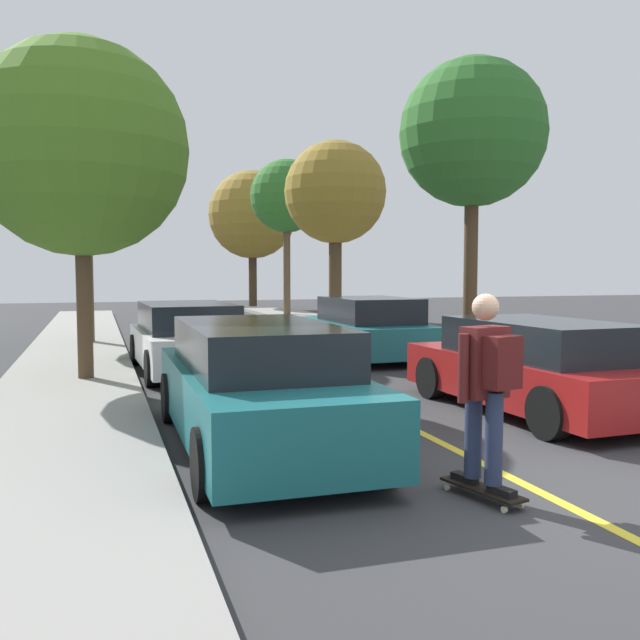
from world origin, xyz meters
TOP-DOWN VIEW (x-y plane):
  - ground at (0.00, 0.00)m, footprint 80.00×80.00m
  - sidewalk_left at (-4.20, 0.00)m, footprint 2.23×56.00m
  - center_line at (0.00, 4.00)m, footprint 0.12×39.20m
  - parked_car_left_nearest at (-2.03, 2.50)m, footprint 1.87×4.62m
  - parked_car_left_near at (-2.04, 8.53)m, footprint 2.08×4.39m
  - parked_car_right_nearest at (2.04, 3.14)m, footprint 1.95×4.24m
  - parked_car_right_near at (2.04, 9.36)m, footprint 2.03×4.24m
  - street_tree_left_nearest at (-3.93, 7.42)m, footprint 3.61×3.61m
  - street_tree_left_near at (-3.93, 13.80)m, footprint 4.09×4.09m
  - street_tree_right_nearest at (3.93, 8.11)m, footprint 3.12×3.12m
  - street_tree_right_near at (3.93, 16.88)m, footprint 3.41×3.41m
  - street_tree_right_far at (3.93, 23.02)m, footprint 3.05×3.05m
  - street_tree_right_farthest at (3.93, 29.64)m, footprint 4.46×4.46m
  - fire_hydrant at (3.53, 5.98)m, footprint 0.20×0.20m
  - skateboard at (-0.59, 0.18)m, footprint 0.42×0.87m
  - skateboarder at (-0.58, 0.15)m, footprint 0.58×0.70m

SIDE VIEW (x-z plane):
  - ground at x=0.00m, z-range 0.00..0.00m
  - center_line at x=0.00m, z-range 0.00..0.01m
  - sidewalk_left at x=-4.20m, z-range 0.00..0.14m
  - skateboard at x=-0.59m, z-range 0.04..0.14m
  - fire_hydrant at x=3.53m, z-range 0.14..0.84m
  - parked_car_right_nearest at x=2.04m, z-range 0.00..1.29m
  - parked_car_left_near at x=-2.04m, z-range -0.01..1.33m
  - parked_car_right_near at x=2.04m, z-range -0.02..1.35m
  - parked_car_left_nearest at x=-2.03m, z-range 0.00..1.39m
  - skateboarder at x=-0.58m, z-range 0.21..1.89m
  - street_tree_left_nearest at x=-3.93m, z-range 1.17..6.85m
  - street_tree_right_near at x=3.93m, z-range 1.46..7.61m
  - street_tree_right_farthest at x=3.93m, z-range 1.34..8.25m
  - street_tree_right_nearest at x=3.93m, z-range 1.70..8.01m
  - street_tree_left_near at x=-3.93m, z-range 1.56..8.49m
  - street_tree_right_far at x=3.93m, z-range 1.82..8.29m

